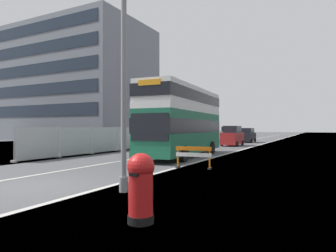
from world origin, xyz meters
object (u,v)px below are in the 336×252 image
Objects in this scene: lamppost_foreground at (124,67)px; car_receding_mid at (247,136)px; double_decker_bus at (184,120)px; car_receding_far at (228,134)px; roadworks_barrier at (193,154)px; red_pillar_postbox at (141,185)px; car_oncoming_near at (232,137)px.

lamppost_foreground reaches higher than car_receding_mid.
double_decker_bus is 2.69× the size of car_receding_mid.
double_decker_bus is at bearing 105.37° from lamppost_foreground.
double_decker_bus reaches higher than car_receding_far.
roadworks_barrier is (3.11, -5.59, -1.92)m from double_decker_bus.
car_oncoming_near is at bearing 101.40° from red_pillar_postbox.
lamppost_foreground reaches higher than red_pillar_postbox.
car_oncoming_near reaches higher than car_receding_far.
lamppost_foreground reaches higher than car_oncoming_near.
double_decker_bus is at bearing -79.82° from car_receding_far.
car_receding_mid is at bearing 91.61° from double_decker_bus.
roadworks_barrier is at bearing 91.37° from lamppost_foreground.
car_receding_far is (-4.73, 6.71, 0.10)m from car_receding_mid.
double_decker_bus is 7.27× the size of red_pillar_postbox.
car_oncoming_near is 16.66m from car_receding_far.
car_receding_mid reaches higher than roadworks_barrier.
lamppost_foreground is 35.50m from car_receding_mid.
roadworks_barrier is at bearing -60.94° from double_decker_bus.
car_receding_mid is (-6.11, 37.53, 0.12)m from red_pillar_postbox.
red_pillar_postbox is at bearing -69.01° from double_decker_bus.
car_oncoming_near is 1.02× the size of car_receding_far.
car_receding_far is at bearing 100.18° from double_decker_bus.
lamppost_foreground is 2.12× the size of car_receding_far.
double_decker_bus is 6.68m from roadworks_barrier.
roadworks_barrier is 29.13m from car_receding_mid.
lamppost_foreground reaches higher than car_receding_far.
double_decker_bus is 1.29× the size of lamppost_foreground.
double_decker_bus is 12.38m from lamppost_foreground.
lamppost_foreground reaches higher than roadworks_barrier.
car_receding_far reaches higher than roadworks_barrier.
car_oncoming_near is (-3.52, 26.01, -3.03)m from lamppost_foreground.
red_pillar_postbox is 0.38× the size of car_receding_far.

